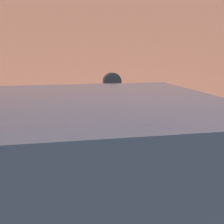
{
  "coord_description": "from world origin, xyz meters",
  "views": [
    {
      "loc": [
        -0.74,
        -2.09,
        1.95
      ],
      "look_at": [
        -0.11,
        1.16,
        1.3
      ],
      "focal_mm": 50.0,
      "sensor_mm": 36.0,
      "label": 1
    }
  ],
  "objects": [
    {
      "name": "sidewalk",
      "position": [
        0.0,
        2.2,
        0.07
      ],
      "size": [
        24.0,
        2.8,
        0.14
      ],
      "color": "#BCB7AD",
      "rests_on": "ground_plane"
    },
    {
      "name": "parking_meter",
      "position": [
        -0.11,
        1.16,
        1.33
      ],
      "size": [
        0.19,
        0.13,
        1.58
      ],
      "color": "#2D2D30",
      "rests_on": "sidewalk"
    }
  ]
}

